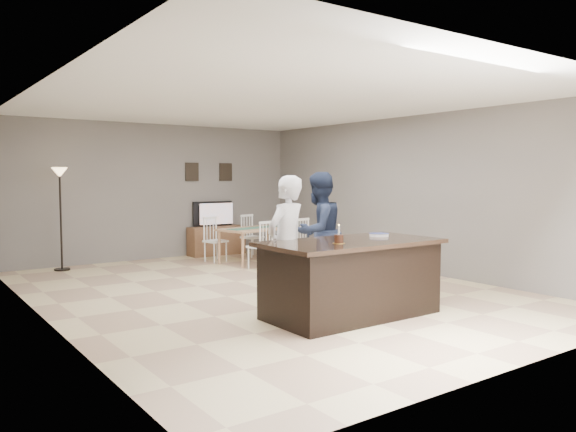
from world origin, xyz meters
TOP-DOWN VIEW (x-y plane):
  - floor at (0.00, 0.00)m, footprint 8.00×8.00m
  - room_shell at (0.00, 0.00)m, footprint 8.00×8.00m
  - kitchen_island at (0.00, -1.80)m, footprint 2.15×1.10m
  - tv_console at (1.20, 3.77)m, footprint 1.20×0.40m
  - television at (1.20, 3.84)m, footprint 0.91×0.12m
  - tv_screen_glow at (1.20, 3.76)m, footprint 0.78×0.00m
  - picture_frames at (1.15, 3.98)m, footprint 1.10×0.02m
  - doorway at (-2.99, -2.30)m, footprint 0.00×2.10m
  - woman at (-0.55, -1.25)m, footprint 0.70×0.57m
  - man at (0.59, -0.45)m, footprint 0.94×0.79m
  - birthday_cake at (-0.31, -1.94)m, footprint 0.14×0.14m
  - plate_stack at (0.59, -1.66)m, footprint 0.25×0.25m
  - dining_table at (1.32, 2.40)m, footprint 1.64×1.83m
  - floor_lamp at (-1.97, 3.60)m, footprint 0.27×0.27m

SIDE VIEW (x-z plane):
  - floor at x=0.00m, z-range 0.00..0.00m
  - tv_console at x=1.20m, z-range 0.00..0.60m
  - kitchen_island at x=0.00m, z-range 0.00..0.90m
  - dining_table at x=1.32m, z-range 0.12..0.98m
  - woman at x=-0.55m, z-range 0.00..1.66m
  - man at x=0.59m, z-range 0.00..1.72m
  - television at x=1.20m, z-range 0.60..1.13m
  - tv_screen_glow at x=1.20m, z-range 0.48..1.26m
  - plate_stack at x=0.59m, z-range 0.90..0.94m
  - birthday_cake at x=-0.31m, z-range 0.84..1.06m
  - doorway at x=-2.99m, z-range -0.07..2.58m
  - floor_lamp at x=-1.97m, z-range 0.50..2.31m
  - room_shell at x=0.00m, z-range -2.32..5.68m
  - picture_frames at x=1.15m, z-range 1.56..1.94m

